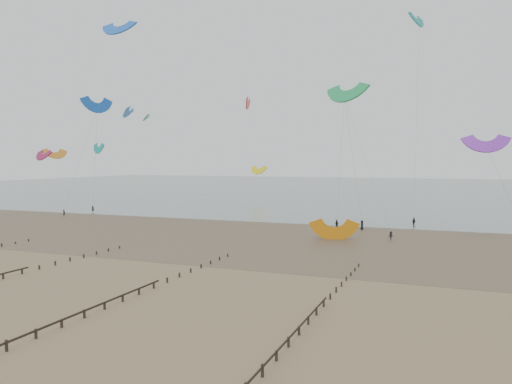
# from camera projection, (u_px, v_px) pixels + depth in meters

# --- Properties ---
(ground) EXTENTS (500.00, 500.00, 0.00)m
(ground) POSITION_uv_depth(u_px,v_px,m) (155.00, 272.00, 59.14)
(ground) COLOR brown
(ground) RESTS_ON ground
(sea_and_shore) EXTENTS (500.00, 665.00, 0.03)m
(sea_and_shore) POSITION_uv_depth(u_px,v_px,m) (238.00, 232.00, 92.60)
(sea_and_shore) COLOR #475654
(sea_and_shore) RESTS_ON ground
(groynes) EXTENTS (72.16, 50.16, 1.00)m
(groynes) POSITION_uv_depth(u_px,v_px,m) (66.00, 320.00, 39.96)
(groynes) COLOR black
(groynes) RESTS_ON ground
(kitesurfer_lead) EXTENTS (0.63, 0.44, 1.62)m
(kitesurfer_lead) POSITION_uv_depth(u_px,v_px,m) (64.00, 213.00, 119.79)
(kitesurfer_lead) COLOR black
(kitesurfer_lead) RESTS_ON ground
(kitesurfers) EXTENTS (148.30, 23.22, 1.85)m
(kitesurfers) POSITION_uv_depth(u_px,v_px,m) (451.00, 228.00, 92.64)
(kitesurfers) COLOR black
(kitesurfers) RESTS_ON ground
(grounded_kite) EXTENTS (7.80, 6.54, 3.84)m
(grounded_kite) POSITION_uv_depth(u_px,v_px,m) (334.00, 239.00, 84.03)
(grounded_kite) COLOR orange
(grounded_kite) RESTS_ON ground
(kites_airborne) EXTENTS (249.51, 110.28, 39.76)m
(kites_airborne) POSITION_uv_depth(u_px,v_px,m) (243.00, 127.00, 142.37)
(kites_airborne) COLOR #059086
(kites_airborne) RESTS_ON ground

